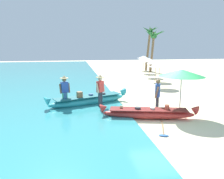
# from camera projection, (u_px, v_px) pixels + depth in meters

# --- Properties ---
(ground_plane) EXTENTS (80.00, 80.00, 0.00)m
(ground_plane) POSITION_uv_depth(u_px,v_px,m) (161.00, 116.00, 10.32)
(ground_plane) COLOR beige
(boat_red_foreground) EXTENTS (4.34, 1.62, 0.70)m
(boat_red_foreground) POSITION_uv_depth(u_px,v_px,m) (148.00, 113.00, 9.94)
(boat_red_foreground) COLOR red
(boat_red_foreground) RESTS_ON ground
(boat_cyan_midground) EXTENTS (4.63, 2.31, 0.84)m
(boat_cyan_midground) POSITION_uv_depth(u_px,v_px,m) (88.00, 100.00, 12.15)
(boat_cyan_midground) COLOR #33B2BC
(boat_cyan_midground) RESTS_ON ground
(person_vendor_hatted) EXTENTS (0.53, 0.52, 1.75)m
(person_vendor_hatted) POSITION_uv_depth(u_px,v_px,m) (100.00, 89.00, 11.44)
(person_vendor_hatted) COLOR #333842
(person_vendor_hatted) RESTS_ON ground
(person_tourist_customer) EXTENTS (0.42, 0.58, 1.64)m
(person_tourist_customer) POSITION_uv_depth(u_px,v_px,m) (158.00, 94.00, 10.68)
(person_tourist_customer) COLOR #333842
(person_tourist_customer) RESTS_ON ground
(person_vendor_assistant) EXTENTS (0.58, 0.44, 1.69)m
(person_vendor_assistant) POSITION_uv_depth(u_px,v_px,m) (65.00, 89.00, 11.55)
(person_vendor_assistant) COLOR green
(person_vendor_assistant) RESTS_ON ground
(patio_umbrella_large) EXTENTS (2.06, 2.06, 2.15)m
(patio_umbrella_large) POSITION_uv_depth(u_px,v_px,m) (182.00, 73.00, 10.09)
(patio_umbrella_large) COLOR #B7B7BC
(patio_umbrella_large) RESTS_ON ground
(parasol_row_0) EXTENTS (1.60, 1.60, 1.91)m
(parasol_row_0) POSITION_uv_depth(u_px,v_px,m) (159.00, 65.00, 17.17)
(parasol_row_0) COLOR #8E6B47
(parasol_row_0) RESTS_ON ground
(parasol_row_1) EXTENTS (1.60, 1.60, 1.91)m
(parasol_row_1) POSITION_uv_depth(u_px,v_px,m) (156.00, 62.00, 20.06)
(parasol_row_1) COLOR #8E6B47
(parasol_row_1) RESTS_ON ground
(parasol_row_2) EXTENTS (1.60, 1.60, 1.91)m
(parasol_row_2) POSITION_uv_depth(u_px,v_px,m) (150.00, 60.00, 22.68)
(parasol_row_2) COLOR #8E6B47
(parasol_row_2) RESTS_ON ground
(parasol_row_3) EXTENTS (1.60, 1.60, 1.91)m
(parasol_row_3) POSITION_uv_depth(u_px,v_px,m) (146.00, 58.00, 25.87)
(parasol_row_3) COLOR #8E6B47
(parasol_row_3) RESTS_ON ground
(parasol_row_4) EXTENTS (1.60, 1.60, 1.91)m
(parasol_row_4) POSITION_uv_depth(u_px,v_px,m) (144.00, 57.00, 28.77)
(parasol_row_4) COLOR #8E6B47
(parasol_row_4) RESTS_ON ground
(palm_tree_tall_inland) EXTENTS (2.78, 2.67, 5.12)m
(palm_tree_tall_inland) POSITION_uv_depth(u_px,v_px,m) (154.00, 37.00, 26.61)
(palm_tree_tall_inland) COLOR brown
(palm_tree_tall_inland) RESTS_ON ground
(palm_tree_leaning_seaward) EXTENTS (2.24, 2.82, 5.69)m
(palm_tree_leaning_seaward) POSITION_uv_depth(u_px,v_px,m) (150.00, 35.00, 28.26)
(palm_tree_leaning_seaward) COLOR brown
(palm_tree_leaning_seaward) RESTS_ON ground
(paddle) EXTENTS (0.82, 1.80, 0.05)m
(paddle) POSITION_uv_depth(u_px,v_px,m) (163.00, 129.00, 8.58)
(paddle) COLOR #8E6B47
(paddle) RESTS_ON ground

